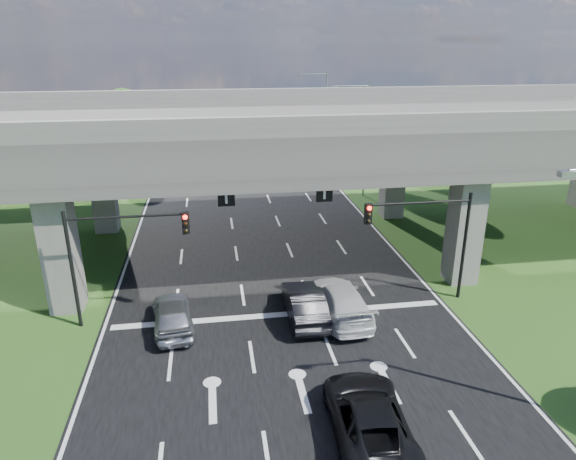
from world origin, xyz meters
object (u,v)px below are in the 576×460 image
object	(u,v)px
streetlight_far	(362,131)
car_white	(340,301)
signal_left	(116,246)
streetlight_beyond	(323,108)
signal_right	(428,229)
car_dark	(305,304)
car_trailing	(369,418)
car_silver	(173,314)

from	to	relation	value
streetlight_far	car_white	world-z (taller)	streetlight_far
signal_left	streetlight_beyond	size ratio (longest dim) A/B	0.60
signal_right	car_white	distance (m)	5.94
signal_right	streetlight_beyond	distance (m)	36.17
streetlight_far	signal_left	bearing A→B (deg)	-131.78
car_dark	car_trailing	size ratio (longest dim) A/B	0.86
streetlight_beyond	car_trailing	bearing A→B (deg)	-100.23
car_silver	car_white	size ratio (longest dim) A/B	0.80
signal_left	car_trailing	world-z (taller)	signal_left
streetlight_far	car_dark	world-z (taller)	streetlight_far
streetlight_far	car_silver	xyz separation A→B (m)	(-15.50, -21.00, -5.02)
signal_right	car_white	size ratio (longest dim) A/B	1.03
signal_left	streetlight_beyond	distance (m)	40.30
car_silver	car_dark	world-z (taller)	car_dark
signal_right	streetlight_far	size ratio (longest dim) A/B	0.60
car_dark	car_trailing	distance (m)	8.60
car_dark	car_trailing	world-z (taller)	car_dark
streetlight_far	car_dark	bearing A→B (deg)	-113.07
signal_right	car_silver	xyz separation A→B (m)	(-13.22, -0.94, -3.36)
car_trailing	streetlight_beyond	bearing A→B (deg)	-96.24
car_silver	car_trailing	world-z (taller)	car_trailing
signal_right	signal_left	bearing A→B (deg)	180.00
streetlight_far	car_white	xyz separation A→B (m)	(-7.11, -21.00, -4.98)
car_white	car_trailing	size ratio (longest dim) A/B	1.01
car_silver	signal_left	bearing A→B (deg)	-27.36
car_silver	car_dark	bearing A→B (deg)	173.89
signal_left	streetlight_far	distance (m)	26.95
streetlight_beyond	car_white	size ratio (longest dim) A/B	1.72
car_silver	car_white	distance (m)	8.39
streetlight_far	car_trailing	distance (m)	31.10
signal_left	car_white	size ratio (longest dim) A/B	1.03
signal_right	car_white	bearing A→B (deg)	-168.97
streetlight_beyond	car_dark	bearing A→B (deg)	-103.59
car_white	streetlight_far	bearing A→B (deg)	-111.29
streetlight_far	car_dark	distance (m)	23.37
car_trailing	signal_right	bearing A→B (deg)	-118.04
car_white	signal_left	bearing A→B (deg)	-7.57
streetlight_far	car_silver	distance (m)	26.58
streetlight_beyond	car_trailing	world-z (taller)	streetlight_beyond
streetlight_far	streetlight_beyond	bearing A→B (deg)	90.00
signal_left	car_trailing	size ratio (longest dim) A/B	1.04
signal_right	signal_left	size ratio (longest dim) A/B	1.00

